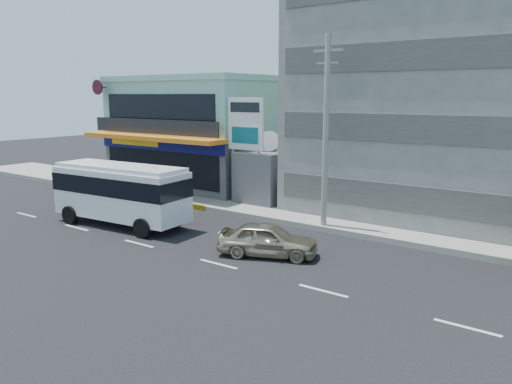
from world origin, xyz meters
TOP-DOWN VIEW (x-y plane):
  - ground at (0.00, 0.00)m, footprint 120.00×120.00m
  - sidewalk at (5.00, 9.50)m, footprint 70.00×5.00m
  - shop_building at (-8.00, 13.95)m, footprint 12.40×11.70m
  - concrete_building at (10.00, 15.00)m, footprint 16.00×12.00m
  - gap_structure at (0.00, 12.00)m, footprint 3.00×6.00m
  - satellite_dish at (0.00, 11.00)m, footprint 1.50×1.50m
  - billboard at (-0.50, 9.20)m, footprint 2.60×0.18m
  - utility_pole_near at (6.00, 7.40)m, footprint 1.60×0.30m
  - minibus at (-3.40, 1.79)m, footprint 8.16×3.33m
  - sedan at (6.05, 2.15)m, footprint 4.75×3.33m
  - motorcycle_rider at (-4.36, 5.29)m, footprint 1.56×0.56m

SIDE VIEW (x-z plane):
  - ground at x=0.00m, z-range 0.00..0.00m
  - sidewalk at x=5.00m, z-range 0.00..0.30m
  - motorcycle_rider at x=-4.36m, z-range -0.34..1.65m
  - sedan at x=6.05m, z-range 0.00..1.50m
  - gap_structure at x=0.00m, z-range 0.00..3.50m
  - minibus at x=-3.40m, z-range 0.32..3.66m
  - satellite_dish at x=0.00m, z-range 3.50..3.65m
  - shop_building at x=-8.00m, z-range 0.00..8.00m
  - billboard at x=-0.50m, z-range 1.48..8.38m
  - utility_pole_near at x=6.00m, z-range 0.15..10.15m
  - concrete_building at x=10.00m, z-range 0.00..14.00m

